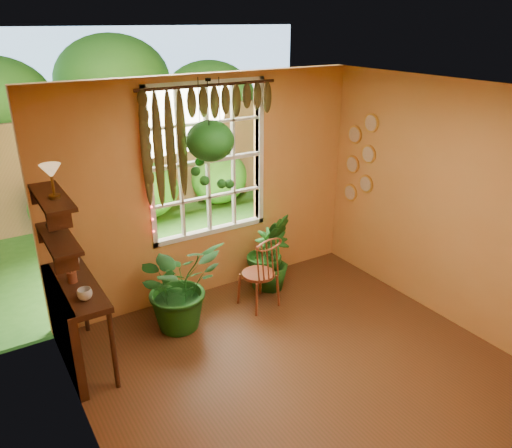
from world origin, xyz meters
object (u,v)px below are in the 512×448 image
Objects in this scene: potted_plant_left at (179,285)px; hanging_basket at (210,146)px; windsor_chair at (260,283)px; counter_ledge at (68,318)px; potted_plant_mid at (269,251)px.

hanging_basket is (0.54, 0.17, 1.46)m from potted_plant_left.
potted_plant_left is at bearing 165.40° from windsor_chair.
potted_plant_left is (1.21, 0.09, -0.03)m from counter_ledge.
windsor_chair is 0.87× the size of hanging_basket.
hanging_basket is at bearing 8.50° from counter_ledge.
potted_plant_mid is at bearing 9.48° from potted_plant_left.
hanging_basket is (-0.45, 0.29, 1.67)m from windsor_chair.
counter_ledge is 2.57m from potted_plant_mid.
counter_ledge is 1.17× the size of potted_plant_mid.
hanging_basket is at bearing 139.41° from windsor_chair.
counter_ledge is 1.21m from potted_plant_left.
windsor_chair is 1.05× the size of potted_plant_mid.
windsor_chair is at bearing -135.13° from potted_plant_mid.
hanging_basket reaches higher than potted_plant_mid.
potted_plant_mid is 0.83× the size of hanging_basket.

